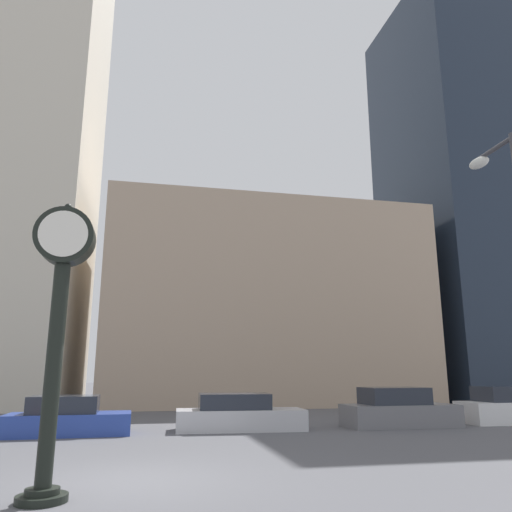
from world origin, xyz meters
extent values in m
plane|color=#515156|center=(0.00, 0.00, 0.00)|extent=(200.00, 200.00, 0.00)
cube|color=tan|center=(7.90, 24.00, 6.51)|extent=(20.95, 12.00, 13.01)
cube|color=#1E2838|center=(24.90, 24.00, 16.58)|extent=(9.93, 12.00, 33.15)
cylinder|color=black|center=(-1.35, -1.38, 0.06)|extent=(0.82, 0.82, 0.12)
cylinder|color=black|center=(-1.35, -1.38, 0.17)|extent=(0.54, 0.54, 0.10)
cylinder|color=black|center=(-1.35, -1.38, 2.06)|extent=(0.27, 0.27, 3.68)
cylinder|color=black|center=(-1.35, -1.38, 4.41)|extent=(1.02, 0.46, 1.02)
cylinder|color=white|center=(-1.35, -1.62, 4.41)|extent=(0.84, 0.02, 0.84)
cylinder|color=white|center=(-1.35, -1.14, 4.41)|extent=(0.84, 0.02, 0.84)
sphere|color=black|center=(-1.35, -1.38, 4.98)|extent=(0.12, 0.12, 0.12)
cube|color=#28429E|center=(-2.28, 7.88, 0.35)|extent=(4.06, 1.97, 0.70)
cube|color=#232833|center=(-2.48, 7.88, 0.99)|extent=(2.25, 1.69, 0.57)
cube|color=#BCBCC1|center=(3.59, 8.06, 0.37)|extent=(4.71, 2.03, 0.74)
cube|color=#232833|center=(3.36, 8.07, 1.01)|extent=(2.62, 1.70, 0.55)
cube|color=slate|center=(9.82, 7.93, 0.42)|extent=(4.39, 1.90, 0.83)
cube|color=#232833|center=(9.60, 7.93, 1.15)|extent=(2.42, 1.64, 0.64)
cube|color=#232833|center=(14.88, 8.24, 1.17)|extent=(2.47, 1.62, 0.61)
cylinder|color=#38383D|center=(8.01, -1.06, 7.19)|extent=(0.11, 1.20, 0.11)
ellipsoid|color=silver|center=(8.01, -0.46, 7.09)|extent=(0.36, 0.60, 0.24)
camera|label=1|loc=(0.22, -10.56, 2.03)|focal=35.00mm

